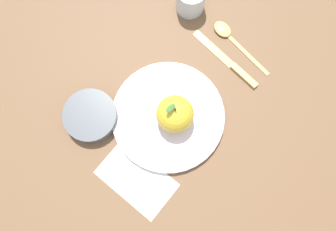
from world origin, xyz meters
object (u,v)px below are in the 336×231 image
(knife, at_px, (231,64))
(spoon, at_px, (229,35))
(linen_napkin, at_px, (137,179))
(apple, at_px, (175,114))
(dinner_plate, at_px, (168,116))
(side_bowl, at_px, (90,116))

(knife, relative_size, spoon, 1.10)
(spoon, relative_size, linen_napkin, 0.88)
(linen_napkin, bearing_deg, apple, -117.33)
(dinner_plate, bearing_deg, linen_napkin, 68.16)
(spoon, distance_m, linen_napkin, 0.41)
(side_bowl, bearing_deg, knife, -153.65)
(apple, bearing_deg, dinner_plate, -11.81)
(knife, bearing_deg, dinner_plate, 45.37)
(dinner_plate, xyz_separation_m, side_bowl, (0.18, 0.01, 0.01))
(linen_napkin, bearing_deg, side_bowl, -48.31)
(apple, bearing_deg, spoon, -117.94)
(side_bowl, height_order, knife, side_bowl)
(apple, relative_size, side_bowl, 0.80)
(side_bowl, relative_size, linen_napkin, 0.72)
(apple, xyz_separation_m, knife, (-0.12, -0.14, -0.05))
(dinner_plate, relative_size, side_bowl, 2.13)
(knife, height_order, spoon, spoon)
(apple, xyz_separation_m, spoon, (-0.11, -0.22, -0.05))
(apple, distance_m, side_bowl, 0.19)
(apple, distance_m, spoon, 0.25)
(apple, height_order, knife, apple)
(spoon, bearing_deg, side_bowl, 36.78)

